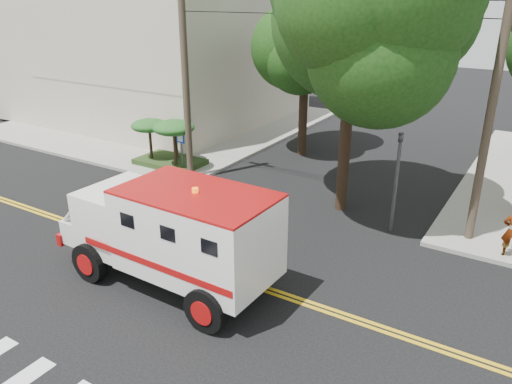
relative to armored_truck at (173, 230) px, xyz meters
The scene contains 11 objects.
ground 2.12m from the armored_truck, 68.43° to the left, with size 100.00×100.00×0.00m, color black.
sidewalk_nw 19.67m from the armored_truck, 131.81° to the left, with size 17.00×17.00×0.15m, color gray.
building_left 22.31m from the armored_truck, 133.09° to the left, with size 16.00×14.00×10.00m, color #BEB39C.
utility_pole_left 9.20m from the armored_truck, 126.01° to the left, with size 0.28×0.28×9.00m, color #382D23.
utility_pole_right 10.31m from the armored_truck, 47.32° to the left, with size 0.28×0.28×9.00m, color #382D23.
tree_main 9.42m from the armored_truck, 72.01° to the left, with size 6.08×5.70×9.85m.
tree_left 13.68m from the armored_truck, 99.87° to the left, with size 4.48×4.20×7.70m.
traffic_signal 7.95m from the armored_truck, 57.71° to the left, with size 0.15×0.18×3.60m.
accessibility_sign 9.29m from the armored_truck, 128.38° to the left, with size 0.45×0.10×2.02m.
palm_planter 10.43m from the armored_truck, 132.16° to the left, with size 3.52×2.63×2.36m.
armored_truck is the anchor object (origin of this frame).
Camera 1 is at (8.13, -10.53, 7.95)m, focal length 35.00 mm.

